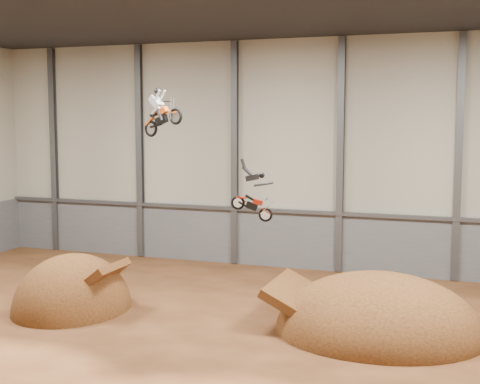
{
  "coord_description": "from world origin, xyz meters",
  "views": [
    {
      "loc": [
        11.01,
        -24.39,
        9.26
      ],
      "look_at": [
        0.88,
        4.0,
        5.89
      ],
      "focal_mm": 50.0,
      "sensor_mm": 36.0,
      "label": 1
    }
  ],
  "objects_px": {
    "takeoff_ramp": "(73,309)",
    "fmx_rider_b": "(249,190)",
    "fmx_rider_a": "(165,107)",
    "landing_ramp": "(378,332)"
  },
  "relations": [
    {
      "from": "landing_ramp",
      "to": "fmx_rider_a",
      "type": "relative_size",
      "value": 3.74
    },
    {
      "from": "fmx_rider_a",
      "to": "fmx_rider_b",
      "type": "bearing_deg",
      "value": -5.49
    },
    {
      "from": "takeoff_ramp",
      "to": "fmx_rider_b",
      "type": "relative_size",
      "value": 2.59
    },
    {
      "from": "fmx_rider_b",
      "to": "fmx_rider_a",
      "type": "bearing_deg",
      "value": 147.76
    },
    {
      "from": "landing_ramp",
      "to": "fmx_rider_a",
      "type": "distance_m",
      "value": 13.85
    },
    {
      "from": "fmx_rider_a",
      "to": "fmx_rider_b",
      "type": "height_order",
      "value": "fmx_rider_a"
    },
    {
      "from": "takeoff_ramp",
      "to": "fmx_rider_b",
      "type": "bearing_deg",
      "value": -6.48
    },
    {
      "from": "takeoff_ramp",
      "to": "landing_ramp",
      "type": "xyz_separation_m",
      "value": [
        14.47,
        1.49,
        0.0
      ]
    },
    {
      "from": "landing_ramp",
      "to": "takeoff_ramp",
      "type": "bearing_deg",
      "value": -174.13
    },
    {
      "from": "takeoff_ramp",
      "to": "fmx_rider_a",
      "type": "xyz_separation_m",
      "value": [
        4.67,
        0.88,
        9.76
      ]
    }
  ]
}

